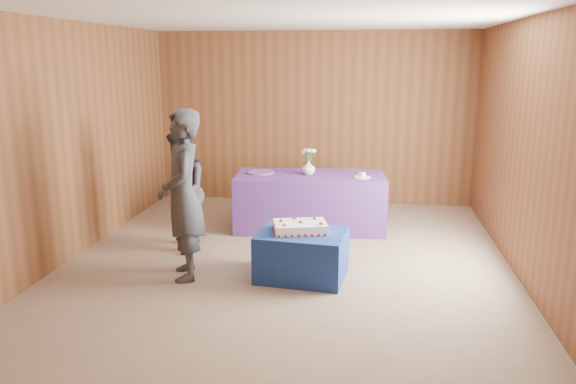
% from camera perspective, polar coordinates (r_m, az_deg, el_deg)
% --- Properties ---
extents(ground, '(6.00, 6.00, 0.00)m').
position_cam_1_polar(ground, '(6.38, -0.25, -7.47)').
color(ground, '#85715C').
rests_on(ground, ground).
extents(room_shell, '(5.04, 6.04, 2.72)m').
position_cam_1_polar(room_shell, '(5.98, -0.27, 8.89)').
color(room_shell, brown).
rests_on(room_shell, ground).
extents(cake_table, '(0.97, 0.79, 0.50)m').
position_cam_1_polar(cake_table, '(5.97, 1.42, -6.40)').
color(cake_table, navy).
rests_on(cake_table, ground).
extents(serving_table, '(2.07, 1.06, 0.75)m').
position_cam_1_polar(serving_table, '(7.65, 2.26, -0.97)').
color(serving_table, '#67328B').
rests_on(serving_table, ground).
extents(sheet_cake, '(0.65, 0.52, 0.13)m').
position_cam_1_polar(sheet_cake, '(5.90, 1.25, -3.56)').
color(sheet_cake, white).
rests_on(sheet_cake, cake_table).
extents(vase, '(0.20, 0.20, 0.19)m').
position_cam_1_polar(vase, '(7.56, 2.11, 2.49)').
color(vase, white).
rests_on(vase, serving_table).
extents(flower_spray, '(0.20, 0.20, 0.15)m').
position_cam_1_polar(flower_spray, '(7.52, 2.12, 4.15)').
color(flower_spray, '#2F6C2B').
rests_on(flower_spray, vase).
extents(platter, '(0.42, 0.42, 0.02)m').
position_cam_1_polar(platter, '(7.67, -2.82, 2.01)').
color(platter, '#7051A3').
rests_on(platter, serving_table).
extents(plate, '(0.30, 0.30, 0.01)m').
position_cam_1_polar(plate, '(7.43, 7.54, 1.51)').
color(plate, white).
rests_on(plate, serving_table).
extents(cake_slice, '(0.09, 0.09, 0.08)m').
position_cam_1_polar(cake_slice, '(7.42, 7.55, 1.79)').
color(cake_slice, white).
rests_on(cake_slice, plate).
extents(knife, '(0.26, 0.05, 0.00)m').
position_cam_1_polar(knife, '(7.31, 7.62, 1.28)').
color(knife, silver).
rests_on(knife, serving_table).
extents(guest_left, '(0.64, 0.76, 1.79)m').
position_cam_1_polar(guest_left, '(5.90, -10.59, -0.35)').
color(guest_left, '#33353C').
rests_on(guest_left, ground).
extents(guest_right, '(0.79, 0.87, 1.47)m').
position_cam_1_polar(guest_right, '(6.77, -10.77, 0.03)').
color(guest_right, '#2E2F37').
rests_on(guest_right, ground).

